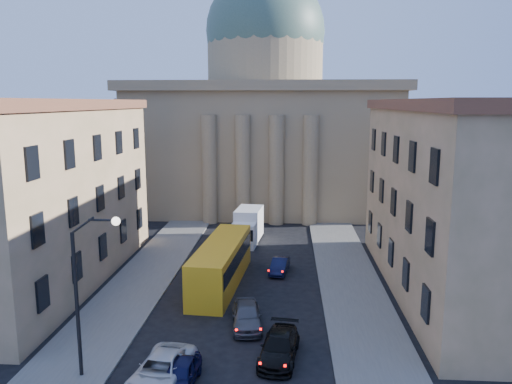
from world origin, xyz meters
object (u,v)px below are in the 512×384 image
Objects in this scene: car_left_near at (180,374)px; city_bus at (221,262)px; box_truck at (247,227)px; street_lamp at (86,283)px.

city_bus is at bearing 93.09° from car_left_near.
box_truck is at bearing 91.13° from car_left_near.
street_lamp is at bearing -97.27° from box_truck.
street_lamp is 27.60m from box_truck.
city_bus is (0.17, 14.72, 1.17)m from car_left_near.
car_left_near is 27.20m from box_truck.
car_left_near is at bearing -5.92° from street_lamp.
street_lamp is 2.21× the size of car_left_near.
street_lamp reaches higher than city_bus.
street_lamp reaches higher than box_truck.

